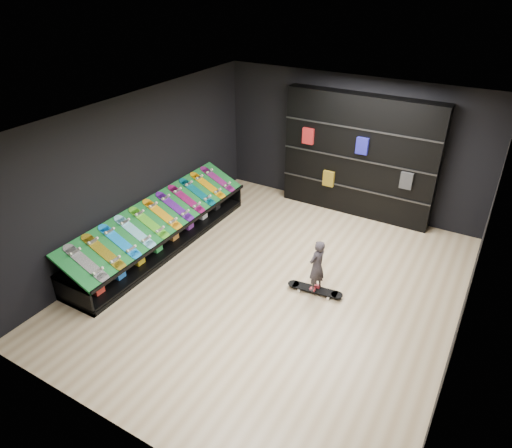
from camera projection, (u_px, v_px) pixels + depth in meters
The scene contains 22 objects.
floor at pixel (275, 284), 8.13m from camera, with size 6.00×7.00×0.01m, color #C9B187.
ceiling at pixel (279, 120), 6.63m from camera, with size 6.00×7.00×0.01m, color white.
wall_back at pixel (351, 145), 10.00m from camera, with size 6.00×0.02×3.00m, color black.
wall_front at pixel (120, 348), 4.76m from camera, with size 6.00×0.02×3.00m, color black.
wall_left at pixel (137, 173), 8.68m from camera, with size 0.02×7.00×3.00m, color black.
wall_right at pixel (475, 264), 6.08m from camera, with size 0.02×7.00×3.00m, color black.
display_rack at pixel (162, 235), 9.12m from camera, with size 0.90×4.50×0.50m, color black, non-canonical shape.
turf_ramp at pixel (162, 215), 8.86m from camera, with size 1.00×4.50×0.04m, color #0E5C21.
back_shelving at pixel (359, 157), 9.84m from camera, with size 3.35×0.39×2.68m, color black.
floor_skateboard at pixel (315, 291), 7.90m from camera, with size 0.98×0.22×0.09m, color black, non-canonical shape.
child at pixel (316, 275), 7.73m from camera, with size 0.22×0.15×0.58m, color black.
display_board_0 at pixel (86, 263), 7.42m from camera, with size 0.98×0.22×0.09m, color black, non-canonical shape.
display_board_1 at pixel (103, 252), 7.71m from camera, with size 0.98×0.22×0.09m, color yellow, non-canonical shape.
display_board_2 at pixel (120, 241), 7.99m from camera, with size 0.98×0.22×0.09m, color blue, non-canonical shape.
display_board_3 at pixel (135, 232), 8.27m from camera, with size 0.98×0.22×0.09m, color #0CB2E5, non-canonical shape.
display_board_4 at pixel (149, 223), 8.56m from camera, with size 0.98×0.22×0.09m, color green, non-canonical shape.
display_board_5 at pixel (162, 214), 8.84m from camera, with size 0.98×0.22×0.09m, color orange, non-canonical shape.
display_board_6 at pixel (175, 206), 9.13m from camera, with size 0.98×0.22×0.09m, color purple, non-canonical shape.
display_board_7 at pixel (186, 199), 9.41m from camera, with size 0.98×0.22×0.09m, color #E5198C, non-canonical shape.
display_board_8 at pixel (197, 192), 9.70m from camera, with size 0.98×0.22×0.09m, color #0C8C99, non-canonical shape.
display_board_9 at pixel (208, 185), 9.98m from camera, with size 0.98×0.22×0.09m, color yellow, non-canonical shape.
display_board_10 at pixel (218, 179), 10.27m from camera, with size 0.98×0.22×0.09m, color #2626BF, non-canonical shape.
Camera 1 is at (2.98, -5.79, 5.01)m, focal length 32.00 mm.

